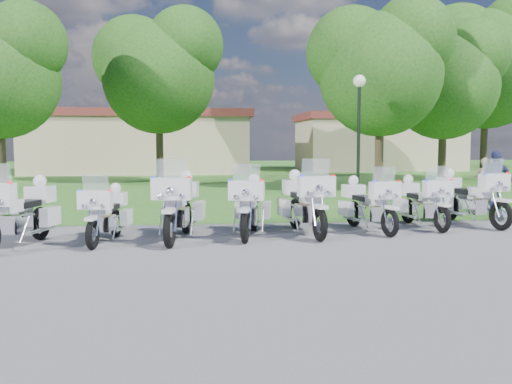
{
  "coord_description": "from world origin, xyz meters",
  "views": [
    {
      "loc": [
        -2.27,
        -11.04,
        2.03
      ],
      "look_at": [
        -0.99,
        1.2,
        0.95
      ],
      "focal_mm": 40.0,
      "sensor_mm": 36.0,
      "label": 1
    }
  ],
  "objects": [
    {
      "name": "ground",
      "position": [
        0.0,
        0.0,
        0.0
      ],
      "size": [
        100.0,
        100.0,
        0.0
      ],
      "primitive_type": "plane",
      "color": "slate",
      "rests_on": "ground"
    },
    {
      "name": "grass_lawn",
      "position": [
        0.0,
        27.0,
        0.0
      ],
      "size": [
        100.0,
        48.0,
        0.01
      ],
      "primitive_type": "cube",
      "color": "#2E601E",
      "rests_on": "ground"
    },
    {
      "name": "motorcycle_0",
      "position": [
        -5.7,
        0.39,
        0.69
      ],
      "size": [
        1.21,
        2.41,
        1.65
      ],
      "rotation": [
        0.0,
        0.0,
        2.88
      ],
      "color": "black",
      "rests_on": "ground"
    },
    {
      "name": "motorcycle_1",
      "position": [
        -4.1,
        0.7,
        0.59
      ],
      "size": [
        0.89,
        2.1,
        1.41
      ],
      "rotation": [
        0.0,
        0.0,
        2.99
      ],
      "color": "black",
      "rests_on": "ground"
    },
    {
      "name": "motorcycle_2",
      "position": [
        -2.63,
        0.91,
        0.71
      ],
      "size": [
        1.08,
        2.53,
        1.71
      ],
      "rotation": [
        0.0,
        0.0,
        2.98
      ],
      "color": "black",
      "rests_on": "ground"
    },
    {
      "name": "motorcycle_3",
      "position": [
        -1.11,
        1.19,
        0.67
      ],
      "size": [
        1.08,
        2.35,
        1.59
      ],
      "rotation": [
        0.0,
        0.0,
        2.94
      ],
      "color": "black",
      "rests_on": "ground"
    },
    {
      "name": "motorcycle_4",
      "position": [
        0.11,
        1.34,
        0.71
      ],
      "size": [
        1.0,
        2.52,
        1.69
      ],
      "rotation": [
        0.0,
        0.0,
        3.25
      ],
      "color": "black",
      "rests_on": "ground"
    },
    {
      "name": "motorcycle_5",
      "position": [
        1.63,
        1.58,
        0.63
      ],
      "size": [
        1.05,
        2.21,
        1.5
      ],
      "rotation": [
        0.0,
        0.0,
        3.37
      ],
      "color": "black",
      "rests_on": "ground"
    },
    {
      "name": "motorcycle_6",
      "position": [
        3.08,
        2.02,
        0.62
      ],
      "size": [
        0.89,
        2.22,
        1.49
      ],
      "rotation": [
        0.0,
        0.0,
        3.26
      ],
      "color": "black",
      "rests_on": "ground"
    },
    {
      "name": "motorcycle_7",
      "position": [
        4.42,
        2.3,
        0.69
      ],
      "size": [
        1.22,
        2.4,
        1.65
      ],
      "rotation": [
        0.0,
        0.0,
        3.41
      ],
      "color": "black",
      "rests_on": "ground"
    },
    {
      "name": "lamp_post",
      "position": [
        3.54,
        9.03,
        3.32
      ],
      "size": [
        0.44,
        0.44,
        4.42
      ],
      "color": "black",
      "rests_on": "ground"
    },
    {
      "name": "tree_1",
      "position": [
        -4.15,
        18.05,
        5.75
      ],
      "size": [
        6.52,
        5.56,
        8.69
      ],
      "color": "#38281C",
      "rests_on": "ground"
    },
    {
      "name": "tree_2",
      "position": [
        5.41,
        12.56,
        5.34
      ],
      "size": [
        6.06,
        5.17,
        8.07
      ],
      "color": "#38281C",
      "rests_on": "ground"
    },
    {
      "name": "tree_3",
      "position": [
        9.08,
        14.53,
        5.07
      ],
      "size": [
        5.75,
        4.9,
        7.66
      ],
      "color": "#38281C",
      "rests_on": "ground"
    },
    {
      "name": "tree_4",
      "position": [
        13.02,
        18.21,
        6.46
      ],
      "size": [
        7.32,
        6.24,
        9.76
      ],
      "color": "#38281C",
      "rests_on": "ground"
    },
    {
      "name": "building_west",
      "position": [
        -6.0,
        28.0,
        2.07
      ],
      "size": [
        14.56,
        8.32,
        4.1
      ],
      "color": "tan",
      "rests_on": "ground"
    },
    {
      "name": "building_east",
      "position": [
        11.0,
        30.0,
        2.07
      ],
      "size": [
        11.44,
        7.28,
        4.1
      ],
      "color": "tan",
      "rests_on": "ground"
    },
    {
      "name": "bystander_a",
      "position": [
        6.3,
        5.17,
        0.78
      ],
      "size": [
        0.67,
        0.56,
        1.56
      ],
      "primitive_type": "imported",
      "rotation": [
        0.0,
        0.0,
        2.77
      ],
      "color": "gray",
      "rests_on": "ground"
    },
    {
      "name": "bystander_c",
      "position": [
        6.5,
        4.86,
        0.89
      ],
      "size": [
        1.07,
        0.52,
        1.77
      ],
      "primitive_type": "imported",
      "rotation": [
        0.0,
        0.0,
        3.23
      ],
      "color": "navy",
      "rests_on": "ground"
    }
  ]
}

